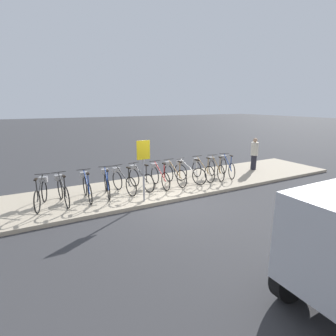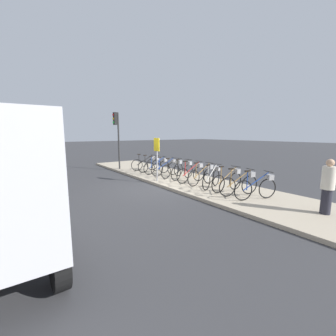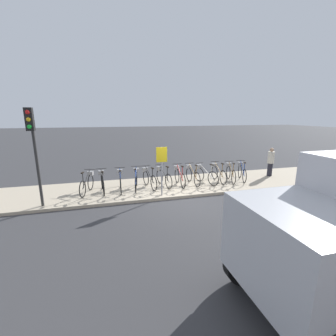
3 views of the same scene
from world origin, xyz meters
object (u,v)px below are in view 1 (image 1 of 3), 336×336
at_px(parked_bicycle_5, 140,177).
at_px(parked_bicycle_8, 188,172).
at_px(parked_bicycle_0, 41,192).
at_px(parked_bicycle_2, 87,186).
at_px(parked_bicycle_4, 123,180).
at_px(parked_bicycle_6, 159,175).
at_px(parked_bicycle_3, 107,183).
at_px(pedestrian, 254,153).
at_px(sign_post, 143,160).
at_px(parked_bicycle_11, 227,166).
at_px(parked_bicycle_1, 62,190).
at_px(parked_bicycle_9, 202,169).
at_px(parked_bicycle_7, 174,173).
at_px(parked_bicycle_10, 215,168).

relative_size(parked_bicycle_5, parked_bicycle_8, 1.04).
height_order(parked_bicycle_0, parked_bicycle_2, same).
xyz_separation_m(parked_bicycle_4, parked_bicycle_6, (1.46, -0.01, 0.00)).
relative_size(parked_bicycle_0, parked_bicycle_5, 0.99).
bearing_deg(parked_bicycle_6, parked_bicycle_4, 179.72).
relative_size(parked_bicycle_2, parked_bicycle_4, 1.02).
bearing_deg(parked_bicycle_8, parked_bicycle_4, 178.76).
bearing_deg(parked_bicycle_5, parked_bicycle_3, -175.68).
xyz_separation_m(parked_bicycle_0, parked_bicycle_8, (5.40, 0.02, 0.00)).
xyz_separation_m(parked_bicycle_3, pedestrian, (7.31, 0.25, 0.36)).
height_order(parked_bicycle_0, sign_post, sign_post).
height_order(parked_bicycle_4, parked_bicycle_8, same).
bearing_deg(parked_bicycle_11, parked_bicycle_4, 179.61).
distance_m(parked_bicycle_1, parked_bicycle_4, 2.05).
height_order(parked_bicycle_2, parked_bicycle_3, same).
height_order(parked_bicycle_3, parked_bicycle_9, same).
bearing_deg(parked_bicycle_2, parked_bicycle_7, 1.90).
xyz_separation_m(parked_bicycle_7, sign_post, (-1.80, -1.23, 0.93)).
bearing_deg(sign_post, parked_bicycle_5, 73.87).
height_order(parked_bicycle_6, parked_bicycle_10, same).
height_order(parked_bicycle_2, parked_bicycle_4, same).
xyz_separation_m(parked_bicycle_5, parked_bicycle_8, (2.05, -0.14, 0.00)).
bearing_deg(pedestrian, parked_bicycle_2, -177.58).
distance_m(parked_bicycle_9, parked_bicycle_10, 0.65).
distance_m(parked_bicycle_10, sign_post, 4.10).
relative_size(parked_bicycle_1, parked_bicycle_8, 1.05).
xyz_separation_m(parked_bicycle_3, sign_post, (0.90, -1.20, 0.93)).
xyz_separation_m(parked_bicycle_4, pedestrian, (6.72, 0.24, 0.36)).
relative_size(parked_bicycle_8, pedestrian, 1.02).
bearing_deg(parked_bicycle_6, pedestrian, 2.71).
xyz_separation_m(parked_bicycle_10, pedestrian, (2.58, 0.31, 0.36)).
bearing_deg(parked_bicycle_6, parked_bicycle_11, -0.44).
bearing_deg(parked_bicycle_7, parked_bicycle_0, -178.86).
bearing_deg(parked_bicycle_3, pedestrian, 1.98).
relative_size(parked_bicycle_3, parked_bicycle_7, 0.99).
distance_m(parked_bicycle_6, parked_bicycle_10, 2.68).
bearing_deg(parked_bicycle_4, parked_bicycle_2, -175.67).
bearing_deg(sign_post, parked_bicycle_11, 14.76).
bearing_deg(parked_bicycle_2, parked_bicycle_9, 1.67).
bearing_deg(parked_bicycle_4, sign_post, -75.24).
xyz_separation_m(parked_bicycle_1, parked_bicycle_3, (1.46, 0.08, 0.00)).
distance_m(parked_bicycle_11, pedestrian, 1.97).
bearing_deg(sign_post, parked_bicycle_10, 16.72).
xyz_separation_m(parked_bicycle_6, parked_bicycle_9, (2.04, 0.05, 0.00)).
height_order(pedestrian, sign_post, sign_post).
bearing_deg(parked_bicycle_1, parked_bicycle_10, 0.19).
distance_m(parked_bicycle_6, parked_bicycle_8, 1.28).
bearing_deg(parked_bicycle_7, parked_bicycle_10, -2.35).
height_order(parked_bicycle_7, parked_bicycle_10, same).
bearing_deg(parked_bicycle_10, parked_bicycle_7, 177.65).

